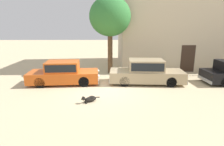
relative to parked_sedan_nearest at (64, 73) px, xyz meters
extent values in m
plane|color=#CCB78E|center=(2.45, -1.13, -0.70)|extent=(80.00, 80.00, 0.00)
cube|color=#D15619|center=(0.01, 0.00, -0.23)|extent=(4.35, 1.97, 0.64)
cube|color=#D15619|center=(-0.03, 0.00, 0.41)|extent=(2.04, 1.59, 0.63)
cube|color=black|center=(-0.03, 0.00, 0.42)|extent=(1.89, 1.60, 0.44)
cube|color=#999BA0|center=(2.11, 0.13, -0.44)|extent=(0.23, 1.68, 0.20)
cube|color=#999BA0|center=(-2.09, -0.13, -0.44)|extent=(0.23, 1.68, 0.20)
sphere|color=silver|center=(2.10, 0.81, -0.09)|extent=(0.20, 0.20, 0.20)
sphere|color=silver|center=(2.18, -0.54, -0.09)|extent=(0.20, 0.20, 0.20)
cube|color=red|center=(-2.13, 0.60, -0.07)|extent=(0.05, 0.18, 0.18)
cube|color=red|center=(-2.04, -0.86, -0.07)|extent=(0.05, 0.18, 0.18)
cylinder|color=black|center=(1.24, 0.83, -0.39)|extent=(0.64, 0.24, 0.63)
cylinder|color=black|center=(1.33, -0.67, -0.39)|extent=(0.64, 0.24, 0.63)
cylinder|color=black|center=(-1.31, 0.67, -0.39)|extent=(0.64, 0.24, 0.63)
cylinder|color=black|center=(-1.21, -0.83, -0.39)|extent=(0.64, 0.24, 0.63)
cube|color=tan|center=(5.21, 0.02, -0.22)|extent=(4.69, 1.99, 0.66)
cube|color=tan|center=(5.16, 0.02, 0.46)|extent=(2.20, 1.59, 0.70)
cube|color=black|center=(5.16, 0.02, 0.47)|extent=(2.03, 1.60, 0.49)
cube|color=#999BA0|center=(7.48, -0.13, -0.44)|extent=(0.23, 1.66, 0.20)
cube|color=#999BA0|center=(2.94, 0.17, -0.44)|extent=(0.23, 1.66, 0.20)
sphere|color=silver|center=(7.55, 0.53, -0.07)|extent=(0.20, 0.20, 0.20)
sphere|color=silver|center=(7.46, -0.79, -0.07)|extent=(0.20, 0.20, 0.20)
cube|color=red|center=(2.99, 0.90, -0.06)|extent=(0.05, 0.18, 0.18)
cube|color=red|center=(2.89, -0.55, -0.06)|extent=(0.05, 0.18, 0.18)
cylinder|color=black|center=(6.63, 0.67, -0.39)|extent=(0.63, 0.24, 0.61)
cylinder|color=black|center=(6.53, -0.81, -0.39)|extent=(0.63, 0.24, 0.61)
cylinder|color=black|center=(3.88, 0.86, -0.39)|extent=(0.63, 0.24, 0.61)
cylinder|color=black|center=(3.79, -0.63, -0.39)|extent=(0.63, 0.24, 0.61)
cube|color=#999BA0|center=(8.90, -0.16, -0.44)|extent=(0.17, 1.65, 0.20)
cube|color=red|center=(8.87, 0.56, -0.05)|extent=(0.05, 0.18, 0.18)
cube|color=red|center=(8.92, -0.88, -0.05)|extent=(0.05, 0.18, 0.18)
cylinder|color=black|center=(9.69, 0.61, -0.37)|extent=(0.66, 0.22, 0.65)
cube|color=beige|center=(11.22, 6.44, 4.18)|extent=(14.64, 6.86, 9.76)
cube|color=#38281E|center=(9.02, 3.00, 0.35)|extent=(1.10, 0.02, 2.10)
cylinder|color=black|center=(1.76, -3.22, -0.67)|extent=(0.10, 0.12, 0.06)
cylinder|color=black|center=(1.69, -3.11, -0.67)|extent=(0.10, 0.12, 0.06)
ellipsoid|color=black|center=(1.95, -3.02, -0.56)|extent=(0.63, 0.51, 0.28)
ellipsoid|color=black|center=(1.99, -3.00, -0.49)|extent=(0.40, 0.36, 0.15)
sphere|color=black|center=(1.64, -3.22, -0.45)|extent=(0.18, 0.18, 0.18)
cone|color=black|center=(1.56, -3.27, -0.47)|extent=(0.14, 0.14, 0.10)
cone|color=black|center=(1.67, -3.26, -0.37)|extent=(0.09, 0.09, 0.08)
cone|color=black|center=(1.61, -3.17, -0.37)|extent=(0.09, 0.09, 0.08)
cylinder|color=black|center=(2.27, -2.82, -0.55)|extent=(0.21, 0.16, 0.08)
cylinder|color=brown|center=(2.94, 2.74, 0.84)|extent=(0.36, 0.36, 3.08)
ellipsoid|color=#337A38|center=(2.94, 2.74, 3.51)|extent=(3.02, 2.71, 2.87)
camera|label=1|loc=(2.82, -11.44, 2.82)|focal=30.19mm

